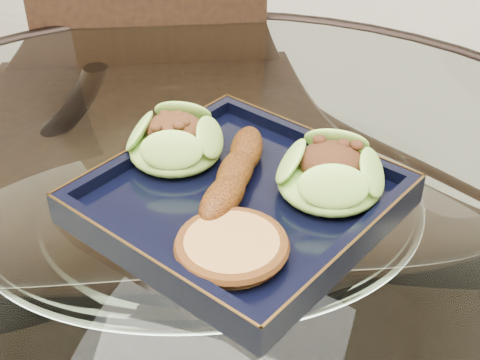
% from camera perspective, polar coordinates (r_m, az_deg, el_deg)
% --- Properties ---
extents(dining_table, '(1.13, 1.13, 0.77)m').
position_cam_1_polar(dining_table, '(0.79, -2.96, -12.78)').
color(dining_table, white).
rests_on(dining_table, ground).
extents(dining_chair, '(0.54, 0.54, 0.93)m').
position_cam_1_polar(dining_chair, '(1.15, -6.93, -0.10)').
color(dining_chair, '#311E10').
rests_on(dining_chair, ground).
extents(navy_plate, '(0.35, 0.35, 0.02)m').
position_cam_1_polar(navy_plate, '(0.68, 0.00, -2.05)').
color(navy_plate, black).
rests_on(navy_plate, dining_table).
extents(lettuce_wrap_left, '(0.12, 0.12, 0.04)m').
position_cam_1_polar(lettuce_wrap_left, '(0.73, -5.55, 3.11)').
color(lettuce_wrap_left, '#5D942B').
rests_on(lettuce_wrap_left, navy_plate).
extents(lettuce_wrap_right, '(0.13, 0.13, 0.04)m').
position_cam_1_polar(lettuce_wrap_right, '(0.68, 7.69, 0.27)').
color(lettuce_wrap_right, '#62A02E').
rests_on(lettuce_wrap_right, navy_plate).
extents(roasted_plantain, '(0.05, 0.17, 0.03)m').
position_cam_1_polar(roasted_plantain, '(0.68, -0.41, 0.68)').
color(roasted_plantain, '#68300A').
rests_on(roasted_plantain, navy_plate).
extents(crumb_patty, '(0.12, 0.12, 0.02)m').
position_cam_1_polar(crumb_patty, '(0.60, -0.71, -5.79)').
color(crumb_patty, '#C08640').
rests_on(crumb_patty, navy_plate).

